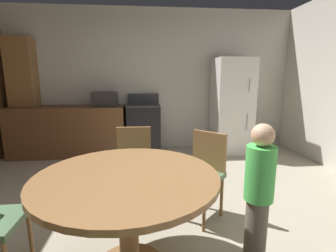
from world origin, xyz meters
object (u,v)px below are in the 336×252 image
Objects in this scene: oven_range at (144,128)px; person_child at (259,190)px; microwave at (105,99)px; chair_north at (134,162)px; dining_table at (128,195)px; chair_northeast at (203,169)px; refrigerator at (232,106)px.

person_child is (0.87, -2.91, 0.11)m from oven_range.
microwave is at bearing -179.70° from oven_range.
chair_north is (0.58, -1.95, -0.53)m from microwave.
chair_north reaches higher than dining_table.
chair_north is at bearing -67.53° from chair_northeast.
person_child is at bearing 46.19° from chair_north.
dining_table is 1.17× the size of person_child.
dining_table is (-0.11, -2.95, 0.14)m from oven_range.
chair_north is (-1.77, -1.90, -0.38)m from refrigerator.
refrigerator is 1.61× the size of person_child.
oven_range is 0.62× the size of refrigerator.
person_child is at bearing -61.73° from microwave.
refrigerator is at bearing -160.75° from chair_northeast.
dining_table is at bearing -92.20° from oven_range.
dining_table is (0.58, -2.95, -0.42)m from microwave.
refrigerator is 2.98m from person_child.
chair_north is at bearing -93.19° from oven_range.
microwave is at bearing 101.05° from dining_table.
microwave is 0.35× the size of dining_table.
microwave is 0.51× the size of chair_northeast.
chair_northeast is 0.80× the size of person_child.
oven_range is 1.96m from chair_north.
microwave is (-2.35, 0.05, 0.15)m from refrigerator.
oven_range is 1.26× the size of chair_northeast.
person_child is at bearing 68.11° from chair_northeast.
microwave reaches higher than oven_range.
microwave reaches higher than chair_northeast.
chair_north is at bearing -132.95° from refrigerator.
chair_north is at bearing 89.75° from dining_table.
microwave is at bearing -105.09° from chair_northeast.
person_child reaches higher than chair_northeast.
microwave is at bearing 178.78° from refrigerator.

